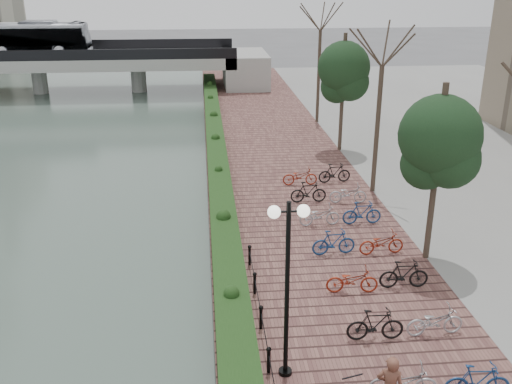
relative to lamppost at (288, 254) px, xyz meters
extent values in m
cube|color=brown|center=(2.17, 14.58, -3.78)|extent=(8.00, 75.00, 0.50)
cube|color=#1A3714|center=(-1.23, 17.08, -3.23)|extent=(1.10, 56.00, 0.60)
cylinder|color=black|center=(-0.43, 0.08, -3.18)|extent=(0.10, 0.10, 0.70)
cylinder|color=black|center=(-0.43, 2.08, -3.18)|extent=(0.10, 0.10, 0.70)
cylinder|color=black|center=(-0.43, 4.08, -3.18)|extent=(0.10, 0.10, 0.70)
cylinder|color=black|center=(-0.43, 6.08, -3.18)|extent=(0.10, 0.10, 0.70)
cylinder|color=black|center=(0.00, 0.00, -1.08)|extent=(0.12, 0.12, 4.89)
cylinder|color=black|center=(0.00, 0.00, 1.12)|extent=(0.70, 0.06, 0.06)
sphere|color=white|center=(-0.35, 0.00, 1.12)|extent=(0.32, 0.32, 0.32)
sphere|color=white|center=(0.35, 0.00, 1.12)|extent=(0.32, 0.32, 0.32)
imported|color=black|center=(2.77, 1.33, -3.03)|extent=(0.47, 1.66, 1.00)
imported|color=maroon|center=(2.77, 3.93, -3.08)|extent=(0.60, 1.71, 0.90)
imported|color=navy|center=(2.77, 6.53, -3.03)|extent=(0.47, 1.66, 1.00)
imported|color=#ACACB1|center=(2.77, 9.13, -3.08)|extent=(0.60, 1.71, 0.90)
imported|color=black|center=(2.77, 11.73, -3.03)|extent=(0.47, 1.66, 1.00)
imported|color=maroon|center=(2.77, 14.33, -3.08)|extent=(0.60, 1.72, 0.90)
imported|color=navy|center=(4.57, -1.27, -3.03)|extent=(0.47, 1.66, 1.00)
imported|color=#ACACB1|center=(4.57, 1.33, -3.08)|extent=(0.60, 1.71, 0.90)
imported|color=black|center=(4.57, 3.93, -3.03)|extent=(0.47, 1.66, 1.00)
imported|color=maroon|center=(4.57, 6.53, -3.08)|extent=(0.60, 1.71, 0.90)
imported|color=navy|center=(4.57, 9.13, -3.03)|extent=(0.47, 1.66, 1.00)
imported|color=#ACACB1|center=(4.57, 11.73, -3.08)|extent=(0.60, 1.71, 0.90)
imported|color=black|center=(4.57, 14.33, -3.03)|extent=(0.47, 1.66, 1.00)
cube|color=#A7A6A2|center=(-16.83, 42.08, -1.03)|extent=(36.00, 8.00, 1.00)
cube|color=black|center=(-16.83, 38.18, -0.08)|extent=(36.00, 0.15, 0.90)
cube|color=black|center=(-16.83, 45.98, -0.08)|extent=(36.00, 0.15, 0.90)
cylinder|color=#A7A6A2|center=(-16.83, 42.08, -2.78)|extent=(1.40, 1.40, 2.50)
cylinder|color=#A7A6A2|center=(-7.83, 42.08, -2.78)|extent=(1.40, 1.40, 2.50)
imported|color=silver|center=(-17.35, 42.08, 0.97)|extent=(2.52, 10.77, 3.00)
camera|label=1|loc=(-1.93, -12.23, 6.35)|focal=40.00mm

